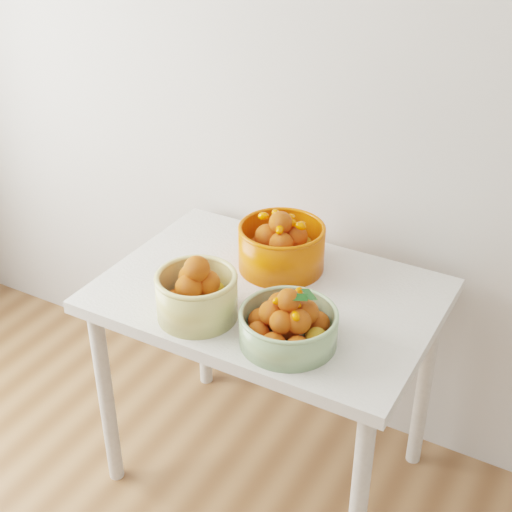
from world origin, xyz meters
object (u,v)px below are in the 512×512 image
at_px(table, 268,316).
at_px(bowl_orange, 281,246).
at_px(bowl_green, 288,324).
at_px(bowl_cream, 197,294).

distance_m(table, bowl_orange, 0.22).
distance_m(table, bowl_green, 0.30).
distance_m(bowl_green, bowl_orange, 0.39).
bearing_deg(bowl_cream, bowl_orange, 76.61).
bearing_deg(bowl_cream, bowl_green, 3.67).
height_order(table, bowl_cream, bowl_cream).
relative_size(table, bowl_orange, 2.89).
xyz_separation_m(table, bowl_orange, (-0.03, 0.14, 0.17)).
height_order(table, bowl_orange, bowl_orange).
bearing_deg(bowl_cream, table, 62.13).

